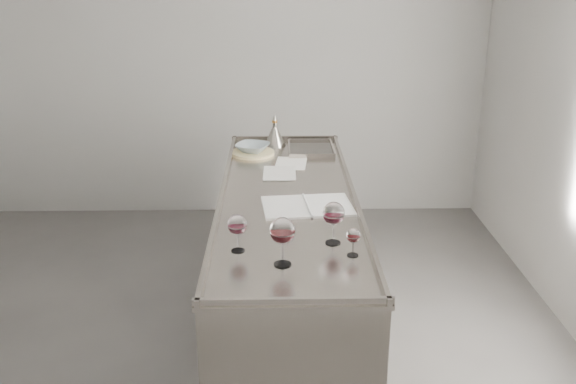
{
  "coord_description": "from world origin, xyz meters",
  "views": [
    {
      "loc": [
        0.44,
        -3.04,
        2.18
      ],
      "look_at": [
        0.5,
        0.15,
        1.02
      ],
      "focal_mm": 40.0,
      "sensor_mm": 36.0,
      "label": 1
    }
  ],
  "objects_px": {
    "counter": "(288,272)",
    "wine_glass_right": "(334,214)",
    "wine_glass_left": "(237,226)",
    "wine_glass_small": "(353,237)",
    "ceramic_bowl": "(253,148)",
    "wine_glass_middle": "(283,232)",
    "wine_funnel": "(275,136)",
    "notebook": "(307,206)"
  },
  "relations": [
    {
      "from": "counter",
      "to": "wine_glass_right",
      "type": "relative_size",
      "value": 11.99
    },
    {
      "from": "wine_glass_left",
      "to": "wine_glass_small",
      "type": "height_order",
      "value": "wine_glass_left"
    },
    {
      "from": "wine_glass_right",
      "to": "counter",
      "type": "bearing_deg",
      "value": 107.59
    },
    {
      "from": "wine_glass_right",
      "to": "ceramic_bowl",
      "type": "relative_size",
      "value": 0.92
    },
    {
      "from": "wine_glass_middle",
      "to": "ceramic_bowl",
      "type": "distance_m",
      "value": 1.69
    },
    {
      "from": "counter",
      "to": "wine_glass_left",
      "type": "relative_size",
      "value": 13.9
    },
    {
      "from": "wine_glass_left",
      "to": "wine_glass_right",
      "type": "height_order",
      "value": "wine_glass_right"
    },
    {
      "from": "wine_funnel",
      "to": "wine_glass_small",
      "type": "bearing_deg",
      "value": -79.1
    },
    {
      "from": "wine_glass_middle",
      "to": "ceramic_bowl",
      "type": "xyz_separation_m",
      "value": [
        -0.18,
        1.68,
        -0.11
      ]
    },
    {
      "from": "counter",
      "to": "ceramic_bowl",
      "type": "relative_size",
      "value": 11.05
    },
    {
      "from": "counter",
      "to": "ceramic_bowl",
      "type": "height_order",
      "value": "ceramic_bowl"
    },
    {
      "from": "wine_glass_middle",
      "to": "notebook",
      "type": "height_order",
      "value": "wine_glass_middle"
    },
    {
      "from": "wine_glass_left",
      "to": "ceramic_bowl",
      "type": "relative_size",
      "value": 0.8
    },
    {
      "from": "wine_glass_middle",
      "to": "wine_glass_small",
      "type": "height_order",
      "value": "wine_glass_middle"
    },
    {
      "from": "wine_glass_left",
      "to": "notebook",
      "type": "relative_size",
      "value": 0.35
    },
    {
      "from": "counter",
      "to": "wine_glass_left",
      "type": "height_order",
      "value": "wine_glass_left"
    },
    {
      "from": "wine_glass_right",
      "to": "wine_glass_small",
      "type": "bearing_deg",
      "value": -60.33
    },
    {
      "from": "wine_funnel",
      "to": "wine_glass_middle",
      "type": "bearing_deg",
      "value": -88.94
    },
    {
      "from": "wine_glass_small",
      "to": "ceramic_bowl",
      "type": "height_order",
      "value": "wine_glass_small"
    },
    {
      "from": "wine_glass_left",
      "to": "wine_funnel",
      "type": "height_order",
      "value": "wine_funnel"
    },
    {
      "from": "counter",
      "to": "notebook",
      "type": "distance_m",
      "value": 0.51
    },
    {
      "from": "wine_glass_right",
      "to": "wine_funnel",
      "type": "distance_m",
      "value": 1.69
    },
    {
      "from": "notebook",
      "to": "wine_funnel",
      "type": "relative_size",
      "value": 2.2
    },
    {
      "from": "notebook",
      "to": "wine_funnel",
      "type": "distance_m",
      "value": 1.23
    },
    {
      "from": "wine_glass_left",
      "to": "wine_glass_small",
      "type": "xyz_separation_m",
      "value": [
        0.51,
        -0.06,
        -0.03
      ]
    },
    {
      "from": "wine_glass_right",
      "to": "notebook",
      "type": "distance_m",
      "value": 0.49
    },
    {
      "from": "ceramic_bowl",
      "to": "counter",
      "type": "bearing_deg",
      "value": -75.03
    },
    {
      "from": "wine_glass_left",
      "to": "notebook",
      "type": "distance_m",
      "value": 0.64
    },
    {
      "from": "wine_glass_right",
      "to": "ceramic_bowl",
      "type": "xyz_separation_m",
      "value": [
        -0.42,
        1.46,
        -0.1
      ]
    },
    {
      "from": "counter",
      "to": "notebook",
      "type": "height_order",
      "value": "counter"
    },
    {
      "from": "wine_glass_left",
      "to": "wine_glass_middle",
      "type": "bearing_deg",
      "value": -35.63
    },
    {
      "from": "counter",
      "to": "ceramic_bowl",
      "type": "bearing_deg",
      "value": 104.97
    },
    {
      "from": "wine_funnel",
      "to": "wine_glass_left",
      "type": "bearing_deg",
      "value": -95.41
    },
    {
      "from": "ceramic_bowl",
      "to": "wine_glass_small",
      "type": "bearing_deg",
      "value": -72.65
    },
    {
      "from": "wine_glass_middle",
      "to": "wine_funnel",
      "type": "height_order",
      "value": "wine_funnel"
    },
    {
      "from": "wine_glass_left",
      "to": "ceramic_bowl",
      "type": "height_order",
      "value": "wine_glass_left"
    },
    {
      "from": "wine_glass_right",
      "to": "ceramic_bowl",
      "type": "height_order",
      "value": "wine_glass_right"
    },
    {
      "from": "wine_glass_right",
      "to": "notebook",
      "type": "bearing_deg",
      "value": 102.0
    },
    {
      "from": "wine_glass_middle",
      "to": "wine_glass_right",
      "type": "bearing_deg",
      "value": 43.09
    },
    {
      "from": "counter",
      "to": "wine_funnel",
      "type": "height_order",
      "value": "wine_funnel"
    },
    {
      "from": "wine_glass_middle",
      "to": "wine_glass_right",
      "type": "xyz_separation_m",
      "value": [
        0.24,
        0.22,
        -0.01
      ]
    },
    {
      "from": "wine_glass_small",
      "to": "ceramic_bowl",
      "type": "bearing_deg",
      "value": 107.35
    }
  ]
}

